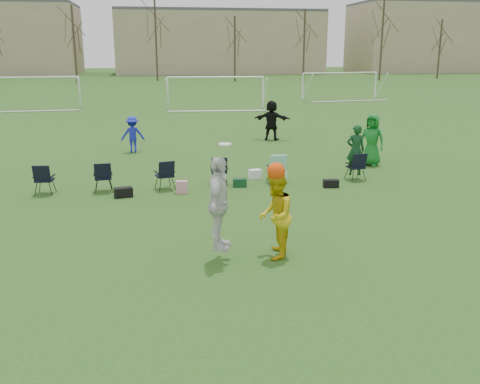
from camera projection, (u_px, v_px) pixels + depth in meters
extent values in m
plane|color=#264C17|center=(202.00, 294.00, 9.97)|extent=(260.00, 260.00, 0.00)
imported|color=#1720B0|center=(133.00, 134.00, 23.58)|extent=(1.07, 0.68, 1.59)
imported|color=#136E23|center=(372.00, 140.00, 20.83)|extent=(1.16, 1.13, 2.02)
imported|color=black|center=(272.00, 120.00, 26.78)|extent=(1.92, 1.28, 1.98)
imported|color=silver|center=(219.00, 204.00, 11.19)|extent=(0.81, 1.26, 2.00)
imported|color=gold|center=(275.00, 216.00, 11.52)|extent=(0.96, 1.10, 1.90)
sphere|color=#EA450C|center=(276.00, 171.00, 11.26)|extent=(0.38, 0.38, 0.38)
cylinder|color=white|center=(225.00, 144.00, 10.89)|extent=(0.27, 0.27, 0.04)
imported|color=#103B1B|center=(356.00, 150.00, 18.60)|extent=(0.70, 0.51, 1.77)
cube|color=black|center=(123.00, 192.00, 16.50)|extent=(0.60, 0.42, 0.30)
cube|color=pink|center=(182.00, 187.00, 16.93)|extent=(0.37, 0.25, 0.40)
cube|color=#103C1E|center=(240.00, 183.00, 17.76)|extent=(0.48, 0.33, 0.28)
cube|color=white|center=(255.00, 174.00, 18.88)|extent=(0.48, 0.39, 0.32)
cylinder|color=white|center=(283.00, 176.00, 18.70)|extent=(0.26, 0.26, 0.30)
cube|color=black|center=(331.00, 183.00, 17.68)|extent=(0.53, 0.32, 0.26)
cube|color=black|center=(44.00, 179.00, 16.79)|extent=(0.65, 0.65, 0.96)
cube|color=black|center=(103.00, 177.00, 17.09)|extent=(0.65, 0.65, 0.96)
cube|color=black|center=(165.00, 175.00, 17.38)|extent=(0.74, 0.74, 0.96)
cube|color=black|center=(219.00, 170.00, 17.98)|extent=(0.63, 0.63, 0.96)
cube|color=black|center=(276.00, 169.00, 18.21)|extent=(0.61, 0.61, 0.96)
cube|color=black|center=(356.00, 166.00, 18.64)|extent=(0.68, 0.68, 0.96)
cylinder|color=white|center=(80.00, 92.00, 41.42)|extent=(0.12, 0.12, 2.40)
cylinder|color=white|center=(28.00, 77.00, 40.25)|extent=(7.28, 0.76, 0.12)
cylinder|color=white|center=(168.00, 93.00, 40.49)|extent=(0.12, 0.12, 2.40)
cylinder|color=white|center=(263.00, 93.00, 41.12)|extent=(0.12, 0.12, 2.40)
cylinder|color=white|center=(216.00, 77.00, 40.49)|extent=(7.29, 0.63, 0.12)
cylinder|color=white|center=(303.00, 87.00, 47.33)|extent=(0.12, 0.12, 2.40)
cylinder|color=white|center=(375.00, 86.00, 49.41)|extent=(0.12, 0.12, 2.40)
cylinder|color=white|center=(340.00, 73.00, 48.06)|extent=(7.25, 1.13, 0.12)
cylinder|color=#382B21|center=(74.00, 44.00, 72.31)|extent=(0.28, 0.28, 10.20)
cylinder|color=#382B21|center=(156.00, 40.00, 76.70)|extent=(0.28, 0.28, 11.40)
cylinder|color=#382B21|center=(235.00, 49.00, 75.84)|extent=(0.28, 0.28, 9.00)
cylinder|color=#382B21|center=(304.00, 45.00, 80.24)|extent=(0.28, 0.28, 10.20)
cylinder|color=#382B21|center=(382.00, 41.00, 78.91)|extent=(0.28, 0.28, 11.40)
cylinder|color=#382B21|center=(440.00, 49.00, 83.78)|extent=(0.28, 0.28, 9.00)
cube|color=tan|center=(218.00, 44.00, 101.97)|extent=(38.00, 16.00, 11.00)
cube|color=tan|center=(429.00, 39.00, 108.32)|extent=(30.00, 16.00, 13.00)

